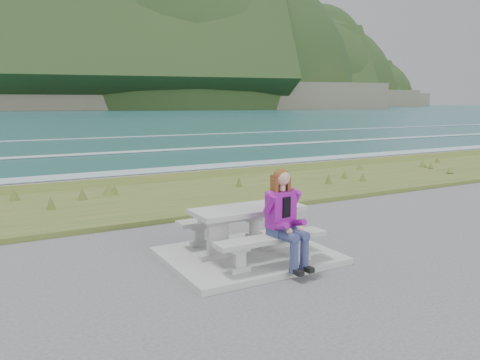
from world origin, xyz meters
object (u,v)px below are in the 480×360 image
(picnic_table, at_px, (248,217))
(seated_woman, at_px, (287,231))
(bench_landward, at_px, (272,243))
(bench_seaward, at_px, (228,222))

(picnic_table, height_order, seated_woman, seated_woman)
(bench_landward, xyz_separation_m, seated_woman, (0.18, -0.14, 0.18))
(picnic_table, height_order, bench_landward, picnic_table)
(picnic_table, relative_size, seated_woman, 1.25)
(bench_landward, relative_size, bench_seaward, 1.00)
(bench_landward, bearing_deg, seated_woman, -36.57)
(picnic_table, distance_m, seated_woman, 0.86)
(picnic_table, xyz_separation_m, seated_woman, (0.18, -0.84, -0.05))
(bench_seaward, height_order, seated_woman, seated_woman)
(bench_seaward, bearing_deg, bench_landward, -90.00)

